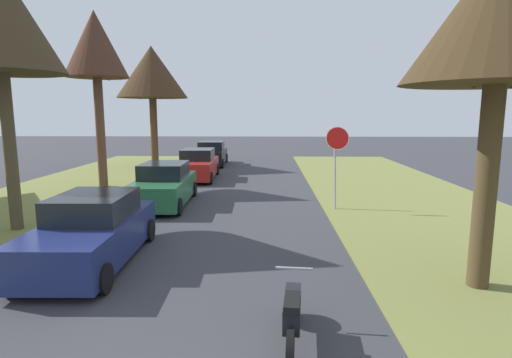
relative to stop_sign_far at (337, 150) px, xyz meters
The scene contains 9 objects.
stop_sign_far is the anchor object (origin of this frame).
street_tree_right_mid_a 7.47m from the stop_sign_far, 75.17° to the right, with size 3.43×3.43×6.45m.
street_tree_left_mid_b 11.77m from the stop_sign_far, 157.11° to the left, with size 2.83×2.83×7.90m.
street_tree_left_far 15.88m from the stop_sign_far, 129.39° to the left, with size 4.44×4.44×7.58m.
parked_sedan_navy 8.56m from the stop_sign_far, 140.02° to the right, with size 2.03×4.44×1.57m.
parked_sedan_green 6.55m from the stop_sign_far, behind, with size 2.03×4.44×1.57m.
parked_sedan_red 9.39m from the stop_sign_far, 131.47° to the left, with size 2.03×4.44×1.57m.
parked_sedan_black 14.45m from the stop_sign_far, 115.73° to the left, with size 2.03×4.44×1.57m.
parked_motorcycle 9.15m from the stop_sign_far, 103.12° to the right, with size 0.60×2.05×0.97m.
Camera 1 is at (1.60, -2.57, 3.41)m, focal length 28.73 mm.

